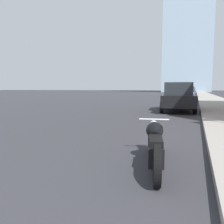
{
  "coord_description": "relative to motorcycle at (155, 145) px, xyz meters",
  "views": [
    {
      "loc": [
        3.49,
        1.14,
        1.4
      ],
      "look_at": [
        0.92,
        7.84,
        0.63
      ],
      "focal_mm": 35.0,
      "sensor_mm": 36.0,
      "label": 1
    }
  ],
  "objects": [
    {
      "name": "parked_car_blue",
      "position": [
        -0.29,
        33.01,
        0.47
      ],
      "size": [
        1.96,
        4.22,
        1.73
      ],
      "rotation": [
        0.0,
        0.0,
        -0.06
      ],
      "color": "#1E3899",
      "rests_on": "ground_plane"
    },
    {
      "name": "parked_car_silver",
      "position": [
        -0.32,
        45.48,
        0.42
      ],
      "size": [
        2.08,
        4.39,
        1.6
      ],
      "rotation": [
        0.0,
        0.0,
        0.06
      ],
      "color": "#BCBCC1",
      "rests_on": "ground_plane"
    },
    {
      "name": "sidewalk",
      "position": [
        2.57,
        34.96,
        -0.31
      ],
      "size": [
        3.23,
        240.0,
        0.15
      ],
      "color": "#9E998E",
      "rests_on": "ground_plane"
    },
    {
      "name": "parked_car_white",
      "position": [
        -0.44,
        22.22,
        0.44
      ],
      "size": [
        2.13,
        4.62,
        1.68
      ],
      "rotation": [
        0.0,
        0.0,
        0.04
      ],
      "color": "silver",
      "rests_on": "ground_plane"
    },
    {
      "name": "parked_car_black",
      "position": [
        -0.39,
        10.32,
        0.5
      ],
      "size": [
        2.31,
        4.72,
        1.77
      ],
      "rotation": [
        0.0,
        0.0,
        0.09
      ],
      "color": "black",
      "rests_on": "ground_plane"
    },
    {
      "name": "distant_tower",
      "position": [
        -3.41,
        99.97,
        33.48
      ],
      "size": [
        19.62,
        19.62,
        67.73
      ],
      "color": "#9EB7CC",
      "rests_on": "ground_plane"
    },
    {
      "name": "motorcycle",
      "position": [
        0.0,
        0.0,
        0.0
      ],
      "size": [
        0.75,
        2.26,
        0.77
      ],
      "rotation": [
        0.0,
        0.0,
        0.21
      ],
      "color": "black",
      "rests_on": "ground_plane"
    }
  ]
}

